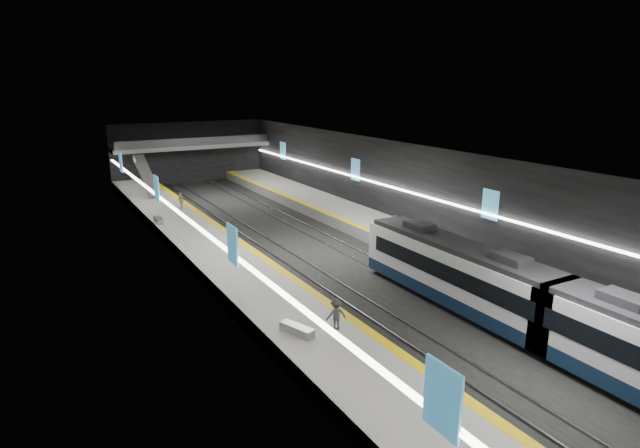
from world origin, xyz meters
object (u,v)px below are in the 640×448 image
escalator (146,176)px  passenger_right_a (608,309)px  train (557,314)px  bench_right_far (401,220)px  bench_left_far (158,220)px  passenger_left_b (336,315)px  passenger_left_a (181,201)px  bench_left_near (297,330)px

escalator → passenger_right_a: size_ratio=5.12×
train → bench_right_far: (6.83, 21.26, -0.98)m
bench_left_far → passenger_left_b: passenger_left_b is taller
bench_left_far → passenger_left_b: bearing=-83.3°
train → passenger_left_a: size_ratio=18.07×
passenger_left_b → passenger_left_a: bearing=-81.3°
bench_right_far → bench_left_near: bearing=-152.3°
train → passenger_right_a: bearing=-5.1°
bench_left_near → bench_right_far: bearing=19.9°
passenger_right_a → bench_right_far: bearing=-8.2°
bench_left_far → bench_left_near: bearing=-87.6°
train → bench_left_near: size_ratio=14.65×
train → passenger_right_a: train is taller
escalator → bench_left_far: bearing=-98.3°
train → bench_left_far: (-12.00, 31.96, -0.98)m
train → passenger_left_b: 10.90m
escalator → bench_right_far: escalator is taller
bench_right_far → passenger_left_a: bearing=124.6°
passenger_right_a → passenger_left_b: passenger_left_b is taller
passenger_right_a → passenger_left_b: bearing=64.1°
train → escalator: size_ratio=3.60×
train → escalator: escalator is taller
escalator → bench_left_near: escalator is taller
bench_left_near → bench_left_far: size_ratio=1.10×
passenger_left_a → bench_left_near: bearing=-22.2°
passenger_left_a → bench_left_far: bearing=-55.4°
escalator → passenger_right_a: (13.68, -45.96, -1.12)m
bench_right_far → passenger_right_a: passenger_right_a is taller
bench_left_far → passenger_right_a: size_ratio=1.15×
bench_left_far → passenger_left_b: (2.86, -26.02, 0.61)m
escalator → bench_left_near: (-1.10, -39.19, -1.66)m
train → escalator: bearing=102.4°
train → bench_left_far: train is taller
bench_left_far → passenger_left_a: size_ratio=1.13×
bench_right_far → passenger_right_a: bearing=-110.1°
passenger_left_a → passenger_right_a: bearing=1.1°
passenger_left_a → passenger_left_b: bearing=-18.4°
bench_left_far → bench_right_far: (18.83, -10.70, -0.00)m
bench_left_near → passenger_left_b: bearing=-34.2°
passenger_right_a → passenger_left_a: size_ratio=0.98×
train → bench_right_far: size_ratio=16.07×
bench_left_near → passenger_right_a: size_ratio=1.26×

